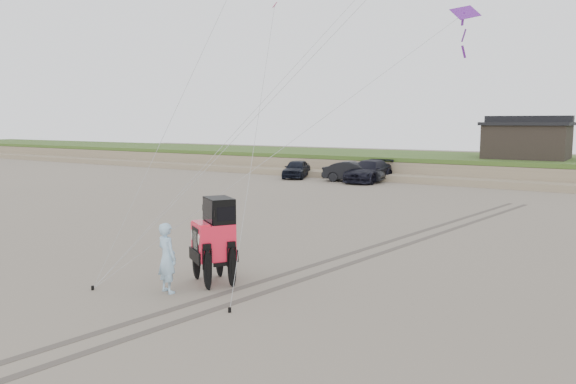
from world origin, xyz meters
name	(u,v)px	position (x,y,z in m)	size (l,w,h in m)	color
ground	(182,299)	(0.00, 0.00, 0.00)	(160.00, 160.00, 0.00)	#6B6054
dune_ridge	(501,168)	(0.00, 37.50, 0.82)	(160.00, 14.25, 1.73)	#7A6B54
cabin	(527,139)	(2.00, 37.00, 3.24)	(6.40, 5.40, 3.35)	black
truck_a	(297,169)	(-14.24, 28.74, 0.75)	(1.77, 4.39, 1.50)	black
truck_b	(354,172)	(-8.96, 28.55, 0.77)	(1.63, 4.69, 1.54)	black
truck_c	(369,171)	(-7.95, 29.12, 0.83)	(2.33, 5.72, 1.66)	black
jeep	(214,249)	(-0.27, 1.62, 0.99)	(2.28, 5.29, 1.97)	#FF1F3C
man	(167,258)	(-0.74, 0.24, 0.96)	(0.70, 0.46, 1.92)	#8CC0D9
stake_main	(93,288)	(-2.63, -0.73, 0.06)	(0.08, 0.08, 0.12)	black
stake_aux	(230,310)	(1.70, -0.13, 0.06)	(0.08, 0.08, 0.12)	black
tire_tracks	(377,250)	(2.00, 8.00, 0.00)	(5.22, 29.74, 0.01)	#4C443D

